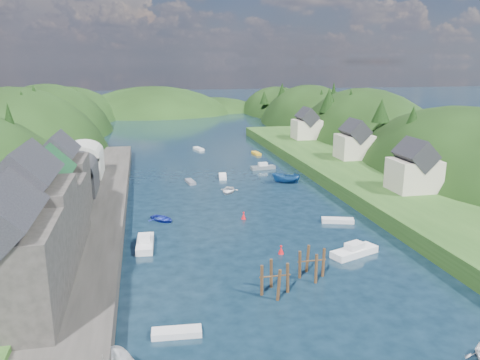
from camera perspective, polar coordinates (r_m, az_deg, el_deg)
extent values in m
plane|color=black|center=(96.88, -2.66, 0.83)|extent=(600.00, 600.00, 0.00)
ellipsoid|color=black|center=(125.87, -25.25, -1.67)|extent=(44.00, 75.56, 52.00)
ellipsoid|color=black|center=(166.75, -22.02, 2.52)|extent=(44.00, 75.56, 48.19)
ellipsoid|color=black|center=(207.37, -20.12, 5.25)|extent=(44.00, 75.56, 39.00)
ellipsoid|color=black|center=(100.65, 25.53, -4.67)|extent=(36.00, 75.56, 44.49)
ellipsoid|color=black|center=(135.92, 14.68, 0.65)|extent=(36.00, 75.56, 48.00)
ellipsoid|color=black|center=(174.47, 8.47, 4.10)|extent=(36.00, 75.56, 44.49)
ellipsoid|color=black|center=(213.65, 4.61, 6.45)|extent=(36.00, 75.56, 36.00)
ellipsoid|color=black|center=(215.58, -10.42, 5.34)|extent=(80.00, 60.00, 44.00)
ellipsoid|color=black|center=(228.09, -3.40, 5.52)|extent=(70.00, 56.00, 36.00)
cone|color=black|center=(85.67, -26.27, 5.97)|extent=(3.35, 3.35, 7.53)
cone|color=black|center=(112.88, -25.00, 8.16)|extent=(4.73, 4.73, 6.57)
cone|color=black|center=(119.62, -23.72, 8.76)|extent=(4.34, 4.34, 7.77)
cone|color=black|center=(130.88, -22.38, 7.15)|extent=(5.28, 5.28, 5.72)
cone|color=black|center=(140.70, -23.35, 8.85)|extent=(4.77, 4.77, 6.00)
cone|color=black|center=(144.95, -20.79, 7.82)|extent=(4.07, 4.07, 5.08)
cone|color=black|center=(161.44, -20.43, 9.04)|extent=(4.56, 4.56, 9.15)
cone|color=black|center=(171.15, -21.94, 8.47)|extent=(4.75, 4.75, 5.89)
cone|color=black|center=(183.13, -19.18, 9.28)|extent=(4.27, 4.27, 7.47)
cone|color=black|center=(90.29, 27.00, 5.26)|extent=(5.03, 5.03, 5.86)
cone|color=black|center=(96.73, 20.26, 6.24)|extent=(5.29, 5.29, 7.62)
cone|color=black|center=(107.69, 16.84, 8.09)|extent=(4.07, 4.07, 5.10)
cone|color=black|center=(117.46, 16.86, 6.82)|extent=(3.40, 3.40, 6.47)
cone|color=black|center=(128.35, 13.30, 8.87)|extent=(4.94, 4.94, 8.48)
cone|color=black|center=(130.60, 10.81, 9.56)|extent=(5.25, 5.25, 6.60)
cone|color=black|center=(143.52, 11.32, 10.04)|extent=(3.36, 3.36, 8.29)
cone|color=black|center=(157.18, 9.89, 9.65)|extent=(4.57, 4.57, 6.58)
cone|color=black|center=(171.51, 8.23, 9.76)|extent=(3.59, 3.59, 7.12)
cone|color=black|center=(178.24, 5.15, 10.73)|extent=(4.14, 4.14, 6.29)
cone|color=black|center=(192.67, 2.97, 10.02)|extent=(3.83, 3.83, 5.41)
cube|color=#2D2B28|center=(67.23, -19.05, -5.15)|extent=(12.00, 110.00, 2.00)
cube|color=#234719|center=(68.46, -24.90, -5.15)|extent=(12.00, 110.00, 2.50)
cube|color=#2D2B28|center=(42.05, -26.56, -10.33)|extent=(8.00, 9.00, 8.00)
cube|color=#2D2B28|center=(50.00, -24.12, -5.62)|extent=(8.00, 9.00, 9.00)
cube|color=black|center=(48.54, -24.77, 0.47)|extent=(5.88, 9.36, 5.88)
cube|color=#2D2B28|center=(58.68, -22.25, -3.61)|extent=(8.00, 9.00, 7.00)
cube|color=#1E592D|center=(57.56, -22.67, 0.62)|extent=(5.88, 9.36, 5.88)
cube|color=#2D2B28|center=(67.08, -20.98, -0.90)|extent=(7.00, 8.00, 8.00)
cube|color=black|center=(66.06, -21.35, 3.16)|extent=(5.15, 8.32, 5.15)
cube|color=#2D2D30|center=(79.06, -19.56, -0.08)|extent=(7.00, 9.00, 4.00)
cylinder|color=#2D2D30|center=(78.62, -19.68, 1.34)|extent=(7.00, 9.00, 7.00)
cube|color=#B2B2A8|center=(90.67, -18.61, 1.76)|extent=(7.00, 9.00, 4.00)
cylinder|color=#B2B2A8|center=(90.28, -18.71, 3.00)|extent=(7.00, 9.00, 7.00)
cube|color=#234719|center=(94.55, 13.47, 0.86)|extent=(16.00, 120.00, 2.40)
cube|color=beige|center=(79.33, 20.40, 0.57)|extent=(7.00, 6.00, 5.00)
cube|color=black|center=(78.66, 20.61, 2.93)|extent=(5.15, 6.24, 5.15)
cube|color=beige|center=(102.59, 13.73, 3.99)|extent=(7.00, 6.00, 5.00)
cube|color=black|center=(102.07, 13.84, 5.83)|extent=(5.15, 6.24, 5.15)
cube|color=beige|center=(126.83, 8.11, 6.15)|extent=(7.00, 6.00, 5.00)
cube|color=black|center=(126.41, 8.17, 7.64)|extent=(5.15, 6.24, 5.15)
cylinder|color=#382314|center=(47.72, 5.83, -12.10)|extent=(0.32, 0.32, 3.80)
cylinder|color=#382314|center=(48.51, 3.83, -11.60)|extent=(0.32, 0.32, 3.80)
cylinder|color=#382314|center=(47.05, 2.67, -12.44)|extent=(0.32, 0.32, 3.80)
cylinder|color=#382314|center=(46.23, 4.73, -12.99)|extent=(0.32, 0.32, 3.80)
cylinder|color=#382314|center=(47.09, 4.28, -11.60)|extent=(3.19, 0.16, 0.16)
cylinder|color=#382314|center=(51.63, 10.12, -10.17)|extent=(0.32, 0.32, 3.75)
cylinder|color=#382314|center=(52.31, 8.21, -9.76)|extent=(0.32, 0.32, 3.75)
cylinder|color=#382314|center=(50.76, 7.30, -10.50)|extent=(0.32, 0.32, 3.75)
cylinder|color=#382314|center=(50.07, 9.25, -10.94)|extent=(0.32, 0.32, 3.75)
cylinder|color=#382314|center=(50.93, 8.75, -9.71)|extent=(3.17, 0.16, 0.16)
cone|color=red|center=(56.92, 5.03, -8.52)|extent=(0.70, 0.70, 0.90)
sphere|color=red|center=(56.73, 5.04, -8.05)|extent=(0.30, 0.30, 0.30)
cone|color=red|center=(68.72, 0.44, -4.41)|extent=(0.70, 0.70, 0.90)
sphere|color=red|center=(68.56, 0.44, -4.01)|extent=(0.30, 0.30, 0.30)
cube|color=silver|center=(123.09, -5.07, 3.80)|extent=(2.58, 4.50, 0.60)
cube|color=white|center=(92.94, -2.12, 0.44)|extent=(2.01, 4.48, 0.61)
cube|color=white|center=(57.99, 13.75, -8.52)|extent=(6.42, 4.07, 0.85)
cube|color=silver|center=(57.69, 13.80, -7.77)|extent=(2.50, 2.08, 0.70)
cube|color=gold|center=(116.72, 2.00, 3.27)|extent=(1.73, 4.06, 0.55)
cube|color=silver|center=(59.91, -11.49, -7.64)|extent=(2.33, 6.16, 0.85)
cube|color=silver|center=(59.61, -11.53, -6.92)|extent=(1.51, 2.19, 0.70)
cube|color=slate|center=(100.52, 2.80, 1.52)|extent=(5.39, 2.30, 0.73)
cube|color=silver|center=(100.36, 2.81, 1.94)|extent=(1.96, 1.41, 0.70)
imported|color=navy|center=(89.02, 5.62, 0.16)|extent=(5.71, 3.71, 2.06)
cube|color=slate|center=(89.44, -6.07, -0.21)|extent=(1.84, 3.94, 0.53)
cube|color=silver|center=(41.73, -7.73, -17.96)|extent=(4.29, 1.68, 0.59)
imported|color=#1C2D9C|center=(68.96, -9.46, -4.70)|extent=(4.89, 5.04, 0.85)
cube|color=silver|center=(68.77, 11.82, -4.85)|extent=(4.77, 2.78, 0.63)
imported|color=silver|center=(82.57, -1.44, -1.31)|extent=(4.33, 5.14, 0.91)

